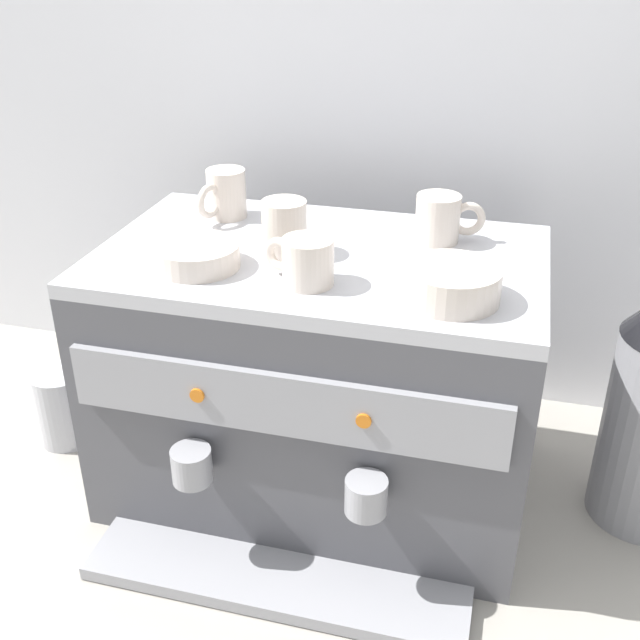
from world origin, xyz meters
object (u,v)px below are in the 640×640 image
espresso_machine (319,377)px  ceramic_cup_2 (306,261)px  ceramic_cup_3 (225,194)px  ceramic_bowl_1 (197,256)px  ceramic_cup_1 (285,226)px  ceramic_bowl_0 (451,285)px  milk_pitcher (63,406)px  ceramic_cup_0 (440,219)px

espresso_machine → ceramic_cup_2: (0.01, -0.10, 0.24)m
ceramic_cup_2 → ceramic_cup_3: ceramic_cup_3 is taller
ceramic_cup_3 → ceramic_bowl_1: (0.03, -0.19, -0.02)m
ceramic_cup_1 → espresso_machine: bearing=3.9°
ceramic_bowl_0 → ceramic_cup_3: bearing=151.4°
ceramic_cup_1 → milk_pitcher: ceramic_cup_1 is taller
ceramic_cup_2 → ceramic_bowl_0: size_ratio=0.82×
ceramic_cup_1 → milk_pitcher: (-0.42, 0.00, -0.38)m
milk_pitcher → ceramic_cup_3: bearing=21.3°
espresso_machine → ceramic_bowl_1: (-0.15, -0.09, 0.22)m
ceramic_cup_2 → ceramic_cup_1: bearing=121.1°
ceramic_cup_2 → ceramic_bowl_1: 0.16m
ceramic_cup_0 → ceramic_cup_1: bearing=-155.1°
espresso_machine → ceramic_cup_1: bearing=-176.1°
ceramic_cup_3 → milk_pitcher: (-0.29, -0.11, -0.38)m
ceramic_cup_2 → ceramic_bowl_0: (0.19, -0.00, -0.01)m
espresso_machine → ceramic_bowl_1: ceramic_bowl_1 is taller
ceramic_bowl_0 → milk_pitcher: ceramic_bowl_0 is taller
ceramic_cup_0 → ceramic_cup_2: 0.24m
ceramic_cup_1 → ceramic_bowl_0: ceramic_cup_1 is taller
ceramic_cup_0 → ceramic_bowl_1: ceramic_cup_0 is taller
ceramic_cup_0 → ceramic_bowl_0: ceramic_cup_0 is taller
ceramic_bowl_1 → milk_pitcher: size_ratio=0.86×
ceramic_cup_0 → ceramic_cup_2: ceramic_cup_0 is taller
espresso_machine → ceramic_cup_2: size_ratio=6.35×
ceramic_bowl_0 → ceramic_cup_2: bearing=179.8°
espresso_machine → ceramic_cup_3: (-0.18, 0.11, 0.25)m
ceramic_cup_1 → milk_pitcher: bearing=180.0°
espresso_machine → ceramic_bowl_1: 0.28m
espresso_machine → ceramic_cup_0: ceramic_cup_0 is taller
ceramic_cup_0 → ceramic_cup_1: ceramic_cup_1 is taller
ceramic_bowl_0 → ceramic_bowl_1: (-0.35, 0.01, -0.01)m
ceramic_cup_1 → ceramic_cup_3: bearing=140.1°
ceramic_cup_3 → milk_pitcher: bearing=-158.7°
ceramic_cup_1 → ceramic_bowl_0: 0.27m
espresso_machine → ceramic_cup_1: size_ratio=6.11×
ceramic_cup_2 → ceramic_bowl_0: bearing=-0.2°
milk_pitcher → ceramic_cup_0: bearing=8.7°
ceramic_cup_3 → ceramic_cup_1: bearing=-39.9°
ceramic_bowl_0 → ceramic_bowl_1: bearing=177.7°
ceramic_cup_2 → ceramic_cup_3: size_ratio=1.00×
espresso_machine → ceramic_cup_3: 0.32m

